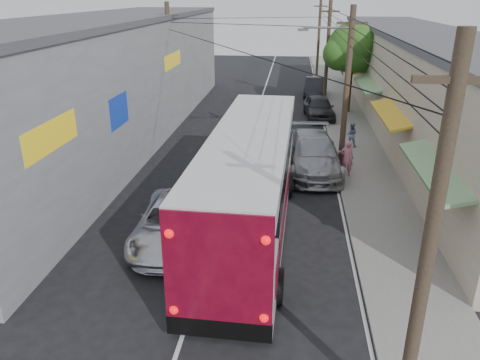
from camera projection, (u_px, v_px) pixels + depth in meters
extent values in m
plane|color=black|center=(182.00, 337.00, 12.36)|extent=(120.00, 120.00, 0.00)
cube|color=slate|center=(351.00, 133.00, 30.12)|extent=(3.00, 80.00, 0.12)
cube|color=#C3B19B|center=(422.00, 83.00, 30.40)|extent=(6.00, 40.00, 6.00)
cube|color=#4C4C51|center=(429.00, 34.00, 29.25)|extent=(6.20, 40.00, 0.30)
cube|color=#1D7C1B|center=(438.00, 168.00, 16.02)|extent=(1.39, 6.00, 0.46)
cube|color=orange|center=(393.00, 113.00, 23.40)|extent=(1.39, 6.00, 0.46)
cube|color=#1D7C1B|center=(370.00, 84.00, 30.78)|extent=(1.39, 6.00, 0.46)
cube|color=orange|center=(356.00, 66.00, 38.16)|extent=(1.39, 6.00, 0.46)
cube|color=#1D7C1B|center=(346.00, 55.00, 45.54)|extent=(1.39, 6.00, 0.46)
cube|color=gray|center=(110.00, 81.00, 28.55)|extent=(7.00, 36.00, 7.00)
cube|color=#4C4C51|center=(103.00, 18.00, 27.21)|extent=(7.20, 36.00, 0.30)
cube|color=yellow|center=(50.00, 136.00, 15.01)|extent=(0.12, 3.50, 1.00)
cube|color=#1433A5|center=(118.00, 111.00, 20.77)|extent=(0.12, 2.20, 1.40)
cube|color=yellow|center=(172.00, 60.00, 29.66)|extent=(0.12, 4.00, 0.90)
cylinder|color=#473828|center=(427.00, 257.00, 8.49)|extent=(0.28, 0.28, 8.00)
cube|color=#473828|center=(458.00, 80.00, 7.30)|extent=(1.40, 0.12, 0.12)
cylinder|color=#473828|center=(346.00, 94.00, 22.33)|extent=(0.28, 0.28, 8.00)
cube|color=#473828|center=(352.00, 23.00, 21.14)|extent=(1.40, 0.12, 0.12)
cylinder|color=#473828|center=(327.00, 55.00, 36.17)|extent=(0.28, 0.28, 8.00)
cube|color=#473828|center=(330.00, 11.00, 34.98)|extent=(1.40, 0.12, 0.12)
cylinder|color=#473828|center=(319.00, 38.00, 50.01)|extent=(0.28, 0.28, 8.00)
cube|color=#473828|center=(321.00, 6.00, 48.82)|extent=(1.40, 0.12, 0.12)
cylinder|color=#473828|center=(170.00, 68.00, 29.87)|extent=(0.28, 0.28, 8.00)
cube|color=#473828|center=(167.00, 15.00, 28.68)|extent=(1.40, 0.12, 0.12)
cylinder|color=#59595E|center=(327.00, 28.00, 21.33)|extent=(2.20, 0.10, 0.10)
cube|color=#59595E|center=(303.00, 30.00, 21.48)|extent=(0.50, 0.18, 0.12)
cylinder|color=#3F2B19|center=(349.00, 86.00, 34.90)|extent=(0.44, 0.44, 4.00)
sphere|color=#204F15|center=(352.00, 48.00, 33.86)|extent=(3.60, 3.60, 3.60)
sphere|color=#204F15|center=(364.00, 55.00, 34.53)|extent=(2.60, 2.60, 2.60)
sphere|color=#204F15|center=(339.00, 54.00, 33.73)|extent=(2.40, 2.40, 2.40)
sphere|color=#204F15|center=(360.00, 43.00, 32.75)|extent=(2.20, 2.20, 2.20)
sphere|color=#204F15|center=(347.00, 43.00, 34.65)|extent=(2.00, 2.00, 2.00)
cube|color=silver|center=(250.00, 198.00, 17.71)|extent=(3.09, 13.20, 2.08)
cube|color=black|center=(252.00, 155.00, 17.65)|extent=(3.06, 11.02, 1.09)
cube|color=silver|center=(250.00, 139.00, 16.86)|extent=(3.09, 13.20, 0.55)
cube|color=maroon|center=(218.00, 272.00, 11.31)|extent=(2.72, 0.16, 3.17)
cube|color=black|center=(219.00, 329.00, 11.94)|extent=(2.74, 0.18, 0.55)
sphere|color=red|center=(174.00, 310.00, 11.87)|extent=(0.24, 0.24, 0.24)
sphere|color=red|center=(264.00, 318.00, 11.58)|extent=(0.24, 0.24, 0.24)
sphere|color=red|center=(169.00, 233.00, 11.06)|extent=(0.24, 0.24, 0.24)
sphere|color=red|center=(266.00, 240.00, 10.76)|extent=(0.24, 0.24, 0.24)
cylinder|color=black|center=(186.00, 279.00, 13.93)|extent=(0.36, 1.10, 1.09)
cylinder|color=black|center=(278.00, 286.00, 13.57)|extent=(0.36, 1.10, 1.09)
cylinder|color=black|center=(228.00, 181.00, 21.17)|extent=(0.36, 1.10, 1.09)
cylinder|color=black|center=(289.00, 184.00, 20.82)|extent=(0.36, 1.10, 1.09)
cylinder|color=black|center=(234.00, 169.00, 22.68)|extent=(0.36, 1.10, 1.09)
cylinder|color=black|center=(290.00, 171.00, 22.33)|extent=(0.36, 1.10, 1.09)
imported|color=silver|center=(173.00, 223.00, 16.90)|extent=(2.75, 5.52, 1.50)
imported|color=#9FA0A7|center=(313.00, 154.00, 23.62)|extent=(2.96, 6.51, 1.85)
imported|color=#2A2B30|center=(319.00, 107.00, 33.74)|extent=(2.37, 4.87, 1.60)
imported|color=black|center=(315.00, 88.00, 40.62)|extent=(2.14, 5.12, 1.65)
imported|color=#C06684|center=(347.00, 158.00, 22.70)|extent=(0.71, 0.52, 1.78)
imported|color=#8092BA|center=(351.00, 135.00, 27.13)|extent=(0.78, 0.65, 1.42)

